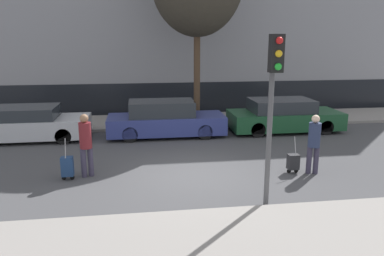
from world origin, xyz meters
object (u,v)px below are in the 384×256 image
pedestrian_left (86,141)px  pedestrian_right (314,141)px  trolley_right (293,162)px  parked_car_1 (165,120)px  traffic_light (273,88)px  parked_car_2 (284,116)px  trolley_left (67,166)px  parked_car_0 (29,124)px

pedestrian_left → pedestrian_right: pedestrian_left is taller
pedestrian_left → trolley_right: size_ratio=1.65×
parked_car_1 → traffic_light: size_ratio=1.18×
parked_car_2 → trolley_left: bearing=-150.5°
pedestrian_right → traffic_light: (-2.03, -1.96, 1.81)m
trolley_left → pedestrian_right: 7.01m
parked_car_1 → trolley_right: (3.40, -4.79, -0.33)m
pedestrian_left → traffic_light: bearing=-51.9°
parked_car_2 → pedestrian_left: (-7.55, -4.37, 0.40)m
parked_car_1 → pedestrian_right: bearing=-51.3°
parked_car_0 → trolley_right: parked_car_0 is taller
trolley_left → parked_car_2: bearing=29.5°
trolley_left → parked_car_1: bearing=55.6°
parked_car_0 → trolley_left: (2.21, -4.62, -0.23)m
traffic_light → pedestrian_right: bearing=44.0°
pedestrian_right → trolley_right: bearing=-179.9°
trolley_left → pedestrian_left: bearing=21.2°
parked_car_1 → trolley_left: (-3.03, -4.43, -0.28)m
pedestrian_left → traffic_light: size_ratio=0.46×
pedestrian_left → trolley_left: size_ratio=1.51×
parked_car_1 → pedestrian_right: pedestrian_right is taller
trolley_left → traffic_light: size_ratio=0.31×
parked_car_1 → trolley_left: 5.38m
trolley_left → trolley_right: size_ratio=1.09×
parked_car_0 → parked_car_2: 10.27m
pedestrian_right → trolley_right: 0.85m
trolley_right → pedestrian_left: bearing=174.6°
pedestrian_left → pedestrian_right: size_ratio=1.04×
parked_car_0 → parked_car_1: parked_car_1 is taller
parked_car_0 → pedestrian_left: 5.21m
parked_car_0 → parked_car_1: 5.25m
parked_car_2 → trolley_right: size_ratio=4.21×
parked_car_1 → traffic_light: 7.44m
pedestrian_left → parked_car_1: bearing=38.1°
parked_car_1 → trolley_right: parked_car_1 is taller
pedestrian_right → parked_car_0: bearing=162.8°
parked_car_2 → pedestrian_left: 8.73m
parked_car_0 → pedestrian_left: size_ratio=2.42×
trolley_right → traffic_light: 3.55m
parked_car_2 → traffic_light: bearing=-114.0°
trolley_left → pedestrian_right: pedestrian_right is taller
traffic_light → parked_car_2: bearing=66.0°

